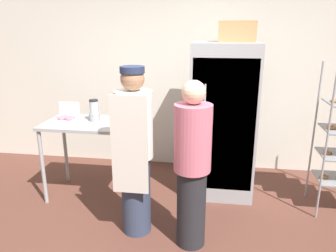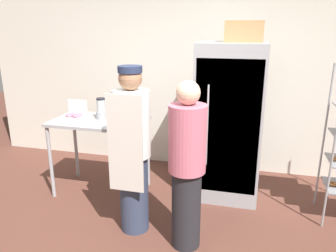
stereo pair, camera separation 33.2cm
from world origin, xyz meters
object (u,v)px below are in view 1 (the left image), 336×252
at_px(binder_stack, 127,117).
at_px(person_baker, 135,151).
at_px(refrigerator, 223,120).
at_px(person_customer, 192,166).
at_px(blender_pitcher, 94,111).
at_px(cardboard_storage_box, 237,32).
at_px(donut_box, 67,119).

distance_m(binder_stack, person_baker, 0.89).
distance_m(refrigerator, person_customer, 1.19).
height_order(blender_pitcher, binder_stack, blender_pitcher).
bearing_deg(cardboard_storage_box, blender_pitcher, -169.33).
bearing_deg(cardboard_storage_box, refrigerator, -169.25).
bearing_deg(cardboard_storage_box, binder_stack, -170.08).
bearing_deg(donut_box, person_baker, -32.26).
height_order(refrigerator, person_customer, refrigerator).
bearing_deg(blender_pitcher, person_customer, -35.06).
distance_m(refrigerator, donut_box, 1.85).
bearing_deg(blender_pitcher, binder_stack, 13.17).
xyz_separation_m(blender_pitcher, person_customer, (1.23, -0.87, -0.24)).
height_order(binder_stack, person_baker, person_baker).
height_order(binder_stack, cardboard_storage_box, cardboard_storage_box).
height_order(donut_box, person_baker, person_baker).
distance_m(donut_box, person_customer, 1.69).
bearing_deg(person_customer, refrigerator, 76.29).
bearing_deg(cardboard_storage_box, person_customer, -108.42).
bearing_deg(person_customer, donut_box, 154.41).
bearing_deg(refrigerator, person_customer, -103.71).
distance_m(refrigerator, blender_pitcher, 1.55).
distance_m(cardboard_storage_box, person_customer, 1.69).
bearing_deg(donut_box, refrigerator, 13.29).
bearing_deg(refrigerator, blender_pitcher, -169.33).
xyz_separation_m(donut_box, binder_stack, (0.66, 0.23, -0.01)).
relative_size(donut_box, binder_stack, 0.82).
relative_size(blender_pitcher, person_baker, 0.15).
xyz_separation_m(donut_box, blender_pitcher, (0.28, 0.14, 0.07)).
bearing_deg(binder_stack, refrigerator, 9.84).
height_order(donut_box, binder_stack, donut_box).
bearing_deg(person_baker, binder_stack, 109.68).
xyz_separation_m(refrigerator, person_customer, (-0.28, -1.15, -0.12)).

